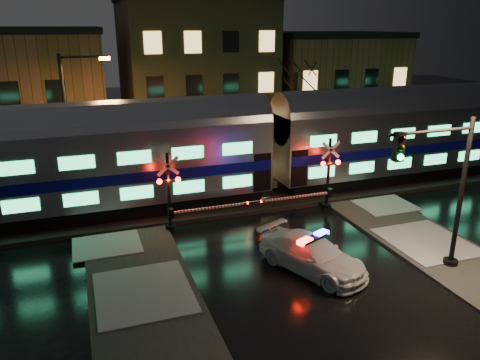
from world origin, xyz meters
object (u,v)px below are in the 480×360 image
(traffic_light, at_px, (442,194))
(crossing_signal_left, at_px, (177,200))
(police_car, at_px, (312,255))
(streetlight, at_px, (72,117))
(crossing_signal_right, at_px, (323,182))

(traffic_light, bearing_deg, crossing_signal_left, 148.25)
(police_car, height_order, streetlight, streetlight)
(crossing_signal_right, bearing_deg, traffic_light, -81.75)
(police_car, xyz_separation_m, crossing_signal_right, (3.57, 5.69, 0.93))
(police_car, height_order, crossing_signal_left, crossing_signal_left)
(crossing_signal_left, xyz_separation_m, streetlight, (-4.44, 6.70, 3.09))
(crossing_signal_right, height_order, crossing_signal_left, crossing_signal_right)
(police_car, distance_m, crossing_signal_left, 7.24)
(crossing_signal_right, bearing_deg, police_car, -122.11)
(police_car, distance_m, crossing_signal_right, 6.78)
(crossing_signal_right, distance_m, streetlight, 14.41)
(crossing_signal_left, bearing_deg, traffic_light, -39.31)
(crossing_signal_right, relative_size, streetlight, 0.69)
(police_car, bearing_deg, crossing_signal_right, 33.88)
(police_car, height_order, crossing_signal_right, crossing_signal_right)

